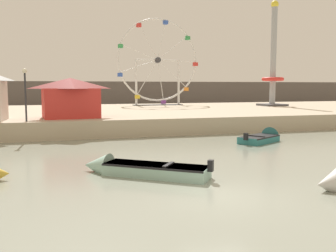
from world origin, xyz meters
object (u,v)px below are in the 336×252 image
(drop_tower_steel_tower, at_px, (273,68))
(carnival_booth_red_striped, at_px, (71,97))
(motorboat_seafoam, at_px, (136,168))
(ferris_wheel_white_frame, at_px, (158,62))
(motorboat_teal_painted, at_px, (265,138))
(promenade_lamp_near, at_px, (25,86))

(drop_tower_steel_tower, distance_m, carnival_booth_red_striped, 26.95)
(motorboat_seafoam, bearing_deg, ferris_wheel_white_frame, -69.92)
(motorboat_teal_painted, xyz_separation_m, ferris_wheel_white_frame, (-0.64, 24.17, 6.44))
(carnival_booth_red_striped, bearing_deg, motorboat_teal_painted, -36.21)
(promenade_lamp_near, bearing_deg, drop_tower_steel_tower, 26.38)
(motorboat_teal_painted, xyz_separation_m, drop_tower_steel_tower, (12.23, 18.59, 5.65))
(motorboat_seafoam, distance_m, ferris_wheel_white_frame, 33.21)
(motorboat_teal_painted, distance_m, ferris_wheel_white_frame, 25.02)
(ferris_wheel_white_frame, distance_m, promenade_lamp_near, 24.18)
(ferris_wheel_white_frame, height_order, promenade_lamp_near, ferris_wheel_white_frame)
(carnival_booth_red_striped, xyz_separation_m, promenade_lamp_near, (-3.02, -2.34, 0.79))
(carnival_booth_red_striped, bearing_deg, ferris_wheel_white_frame, 50.93)
(ferris_wheel_white_frame, xyz_separation_m, carnival_booth_red_striped, (-11.44, -16.80, -3.84))
(carnival_booth_red_striped, height_order, promenade_lamp_near, promenade_lamp_near)
(motorboat_teal_painted, bearing_deg, drop_tower_steel_tower, 26.48)
(ferris_wheel_white_frame, height_order, drop_tower_steel_tower, drop_tower_steel_tower)
(motorboat_teal_painted, xyz_separation_m, promenade_lamp_near, (-15.10, 5.03, 3.39))
(motorboat_seafoam, relative_size, drop_tower_steel_tower, 0.41)
(ferris_wheel_white_frame, bearing_deg, carnival_booth_red_striped, -124.25)
(ferris_wheel_white_frame, bearing_deg, motorboat_teal_painted, -88.47)
(drop_tower_steel_tower, distance_m, promenade_lamp_near, 30.60)
(motorboat_seafoam, relative_size, ferris_wheel_white_frame, 0.47)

